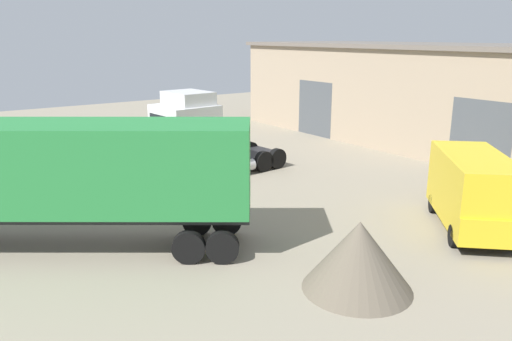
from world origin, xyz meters
TOP-DOWN VIEW (x-y plane):
  - ground_plane at (0.00, 0.00)m, footprint 60.00×60.00m
  - warehouse_building at (0.00, 18.67)m, footprint 27.50×9.84m
  - tractor_unit_white at (-1.16, 2.41)m, footprint 3.03×6.56m
  - container_trailer_green at (3.68, -4.48)m, footprint 8.43×10.50m
  - delivery_van_yellow at (10.03, 7.04)m, footprint 4.98×4.82m
  - gravel_pile at (10.68, 0.83)m, footprint 2.94×2.94m
  - oil_drum at (-7.84, 3.30)m, footprint 0.58×0.58m
  - traffic_cone at (-3.32, -1.20)m, footprint 0.40×0.40m

SIDE VIEW (x-z plane):
  - ground_plane at x=0.00m, z-range 0.00..0.00m
  - traffic_cone at x=-3.32m, z-range -0.02..0.53m
  - oil_drum at x=-7.84m, z-range 0.00..0.88m
  - gravel_pile at x=10.68m, z-range 0.00..1.91m
  - delivery_van_yellow at x=10.03m, z-range 0.11..2.75m
  - tractor_unit_white at x=-1.16m, z-range -0.12..3.99m
  - container_trailer_green at x=3.68m, z-range 0.56..4.57m
  - warehouse_building at x=0.00m, z-range 0.01..6.05m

